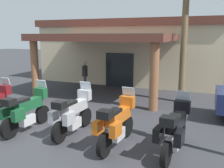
# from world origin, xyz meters

# --- Properties ---
(ground_plane) EXTENTS (80.00, 80.00, 0.00)m
(ground_plane) POSITION_xyz_m (0.00, 0.00, 0.00)
(ground_plane) COLOR #38383D
(motel_building) EXTENTS (12.46, 10.36, 4.20)m
(motel_building) POSITION_xyz_m (0.04, 10.14, 2.16)
(motel_building) COLOR beige
(motel_building) RESTS_ON ground_plane
(motorcycle_green) EXTENTS (0.72, 2.21, 1.61)m
(motorcycle_green) POSITION_xyz_m (-0.53, -0.44, 0.70)
(motorcycle_green) COLOR black
(motorcycle_green) RESTS_ON ground_plane
(motorcycle_silver) EXTENTS (0.72, 2.21, 1.61)m
(motorcycle_silver) POSITION_xyz_m (1.11, -0.15, 0.70)
(motorcycle_silver) COLOR black
(motorcycle_silver) RESTS_ON ground_plane
(motorcycle_orange) EXTENTS (0.74, 2.21, 1.61)m
(motorcycle_orange) POSITION_xyz_m (2.74, -0.49, 0.70)
(motorcycle_orange) COLOR black
(motorcycle_orange) RESTS_ON ground_plane
(motorcycle_black) EXTENTS (0.78, 2.21, 1.61)m
(motorcycle_black) POSITION_xyz_m (4.38, -0.42, 0.70)
(motorcycle_black) COLOR black
(motorcycle_black) RESTS_ON ground_plane
(pedestrian) EXTENTS (0.32, 0.49, 1.72)m
(pedestrian) POSITION_xyz_m (-1.49, 5.81, 1.00)
(pedestrian) COLOR #3F334C
(pedestrian) RESTS_ON ground_plane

